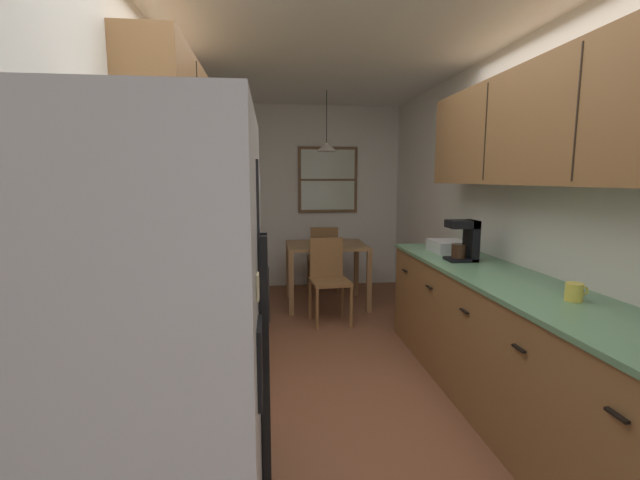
% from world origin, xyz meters
% --- Properties ---
extents(ground_plane, '(12.00, 12.00, 0.00)m').
position_xyz_m(ground_plane, '(0.00, 1.00, 0.00)').
color(ground_plane, brown).
extents(wall_left, '(0.10, 9.00, 2.55)m').
position_xyz_m(wall_left, '(-1.35, 1.00, 1.27)').
color(wall_left, white).
rests_on(wall_left, ground).
extents(wall_right, '(0.10, 9.00, 2.55)m').
position_xyz_m(wall_right, '(1.35, 1.00, 1.27)').
color(wall_right, white).
rests_on(wall_right, ground).
extents(wall_back, '(4.40, 0.10, 2.55)m').
position_xyz_m(wall_back, '(0.00, 3.65, 1.27)').
color(wall_back, white).
rests_on(wall_back, ground).
extents(ceiling_slab, '(4.40, 9.00, 0.08)m').
position_xyz_m(ceiling_slab, '(0.00, 1.00, 2.59)').
color(ceiling_slab, white).
extents(refrigerator, '(0.75, 0.82, 1.74)m').
position_xyz_m(refrigerator, '(-0.94, -1.16, 0.87)').
color(refrigerator, silver).
rests_on(refrigerator, ground).
extents(stove_range, '(0.66, 0.61, 1.10)m').
position_xyz_m(stove_range, '(-0.99, -0.43, 0.47)').
color(stove_range, black).
rests_on(stove_range, ground).
extents(microwave_over_range, '(0.39, 0.58, 0.33)m').
position_xyz_m(microwave_over_range, '(-1.11, -0.43, 1.68)').
color(microwave_over_range, white).
extents(counter_left, '(0.64, 1.73, 0.90)m').
position_xyz_m(counter_left, '(-1.00, 0.74, 0.45)').
color(counter_left, olive).
rests_on(counter_left, ground).
extents(upper_cabinets_left, '(0.33, 1.81, 0.76)m').
position_xyz_m(upper_cabinets_left, '(-1.14, 0.69, 1.92)').
color(upper_cabinets_left, olive).
extents(counter_right, '(0.64, 3.08, 0.90)m').
position_xyz_m(counter_right, '(1.00, 0.05, 0.45)').
color(counter_right, olive).
rests_on(counter_right, ground).
extents(upper_cabinets_right, '(0.33, 2.76, 0.73)m').
position_xyz_m(upper_cabinets_right, '(1.14, 0.00, 1.86)').
color(upper_cabinets_right, olive).
extents(dining_table, '(0.95, 0.80, 0.76)m').
position_xyz_m(dining_table, '(0.13, 2.60, 0.64)').
color(dining_table, olive).
rests_on(dining_table, ground).
extents(dining_chair_near, '(0.44, 0.44, 0.90)m').
position_xyz_m(dining_chair_near, '(0.08, 2.00, 0.50)').
color(dining_chair_near, olive).
rests_on(dining_chair_near, ground).
extents(dining_chair_far, '(0.40, 0.40, 0.90)m').
position_xyz_m(dining_chair_far, '(0.17, 3.21, 0.50)').
color(dining_chair_far, olive).
rests_on(dining_chair_far, ground).
extents(pendant_light, '(0.25, 0.25, 0.69)m').
position_xyz_m(pendant_light, '(0.13, 2.60, 1.91)').
color(pendant_light, black).
extents(back_window, '(0.84, 0.05, 0.92)m').
position_xyz_m(back_window, '(0.28, 3.58, 1.52)').
color(back_window, brown).
extents(trash_bin, '(0.28, 0.28, 0.60)m').
position_xyz_m(trash_bin, '(-0.70, 2.04, 0.30)').
color(trash_bin, '#3F3F42').
rests_on(trash_bin, ground).
extents(storage_canister, '(0.12, 0.12, 0.19)m').
position_xyz_m(storage_canister, '(-1.00, -0.01, 1.00)').
color(storage_canister, '#D84C19').
rests_on(storage_canister, counter_left).
extents(dish_towel, '(0.02, 0.16, 0.24)m').
position_xyz_m(dish_towel, '(-0.64, -0.28, 0.50)').
color(dish_towel, beige).
extents(coffee_maker, '(0.22, 0.18, 0.32)m').
position_xyz_m(coffee_maker, '(0.98, 0.68, 1.07)').
color(coffee_maker, black).
rests_on(coffee_maker, counter_right).
extents(mug_by_coffeemaker, '(0.13, 0.09, 0.10)m').
position_xyz_m(mug_by_coffeemaker, '(1.05, -0.45, 0.95)').
color(mug_by_coffeemaker, '#E5CC4C').
rests_on(mug_by_coffeemaker, counter_right).
extents(dish_rack, '(0.28, 0.34, 0.10)m').
position_xyz_m(dish_rack, '(1.01, 1.08, 0.95)').
color(dish_rack, silver).
rests_on(dish_rack, counter_right).
extents(table_serving_bowl, '(0.16, 0.16, 0.06)m').
position_xyz_m(table_serving_bowl, '(0.03, 2.65, 0.79)').
color(table_serving_bowl, '#4C7299').
rests_on(table_serving_bowl, dining_table).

